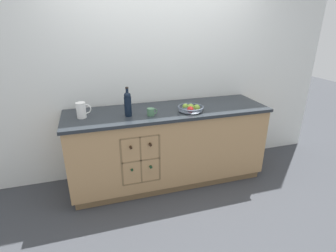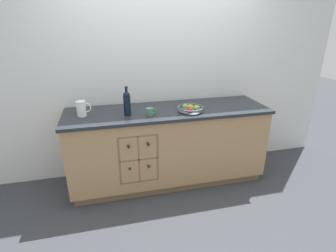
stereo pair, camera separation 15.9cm
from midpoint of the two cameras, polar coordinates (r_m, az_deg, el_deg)
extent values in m
plane|color=#383A3F|center=(3.40, -1.37, -11.38)|extent=(14.00, 14.00, 0.00)
cube|color=silver|center=(3.28, -3.47, 11.46)|extent=(4.68, 0.06, 2.55)
cube|color=brown|center=(3.38, -1.37, -10.74)|extent=(2.22, 0.59, 0.09)
cube|color=tan|center=(3.16, -1.45, -3.92)|extent=(2.28, 0.65, 0.80)
cube|color=#23282D|center=(3.00, -1.52, 3.29)|extent=(2.32, 0.69, 0.03)
cube|color=brown|center=(2.89, -7.89, -6.56)|extent=(0.41, 0.01, 0.54)
cube|color=brown|center=(2.82, -11.81, -7.54)|extent=(0.02, 0.10, 0.54)
cube|color=brown|center=(2.88, -3.70, -6.52)|extent=(0.02, 0.10, 0.54)
cube|color=brown|center=(2.98, -7.45, -11.60)|extent=(0.41, 0.10, 0.02)
cube|color=brown|center=(2.84, -7.72, -7.04)|extent=(0.41, 0.10, 0.02)
cube|color=brown|center=(2.72, -8.00, -2.04)|extent=(0.41, 0.10, 0.02)
cube|color=brown|center=(2.84, -7.72, -7.04)|extent=(0.02, 0.10, 0.54)
cylinder|color=#19381E|center=(2.97, -9.93, -7.88)|extent=(0.07, 0.18, 0.07)
cylinder|color=#19381E|center=(2.86, -9.57, -9.13)|extent=(0.03, 0.08, 0.03)
cylinder|color=#19381E|center=(2.99, -6.04, -7.34)|extent=(0.08, 0.19, 0.08)
cylinder|color=#19381E|center=(2.87, -5.50, -8.60)|extent=(0.03, 0.08, 0.03)
cylinder|color=black|center=(2.85, -10.29, -3.10)|extent=(0.07, 0.21, 0.07)
cylinder|color=black|center=(2.72, -9.88, -4.41)|extent=(0.03, 0.09, 0.03)
cylinder|color=black|center=(2.85, -6.18, -2.79)|extent=(0.07, 0.18, 0.07)
cylinder|color=black|center=(2.74, -5.65, -3.88)|extent=(0.03, 0.08, 0.03)
cylinder|color=#4C5666|center=(2.94, 3.39, 3.33)|extent=(0.13, 0.13, 0.01)
cone|color=#4C5666|center=(2.94, 3.41, 3.85)|extent=(0.27, 0.27, 0.05)
torus|color=#4C5666|center=(2.93, 3.41, 4.12)|extent=(0.29, 0.29, 0.02)
sphere|color=#7FA838|center=(2.93, 3.41, 4.08)|extent=(0.08, 0.08, 0.08)
sphere|color=#7FA838|center=(2.97, 2.27, 4.25)|extent=(0.07, 0.07, 0.07)
sphere|color=red|center=(2.86, 3.30, 3.57)|extent=(0.07, 0.07, 0.07)
sphere|color=#7FA838|center=(2.92, 4.72, 3.96)|extent=(0.07, 0.07, 0.07)
cylinder|color=white|center=(2.89, -19.90, 3.27)|extent=(0.10, 0.10, 0.16)
torus|color=white|center=(2.86, -20.10, 4.75)|extent=(0.10, 0.10, 0.01)
torus|color=white|center=(2.88, -18.91, 3.54)|extent=(0.10, 0.01, 0.10)
cylinder|color=#4C7A56|center=(2.80, -5.41, 3.05)|extent=(0.08, 0.08, 0.08)
torus|color=#4C7A56|center=(2.81, -4.58, 3.17)|extent=(0.06, 0.01, 0.06)
cylinder|color=black|center=(2.80, -10.34, 4.18)|extent=(0.08, 0.08, 0.21)
sphere|color=black|center=(2.77, -10.50, 6.52)|extent=(0.07, 0.07, 0.07)
cylinder|color=black|center=(2.76, -10.55, 7.15)|extent=(0.03, 0.03, 0.09)
cylinder|color=black|center=(2.75, -10.62, 8.18)|extent=(0.03, 0.03, 0.01)
camera|label=1|loc=(0.08, -91.49, -0.59)|focal=28.00mm
camera|label=2|loc=(0.08, 88.51, 0.59)|focal=28.00mm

